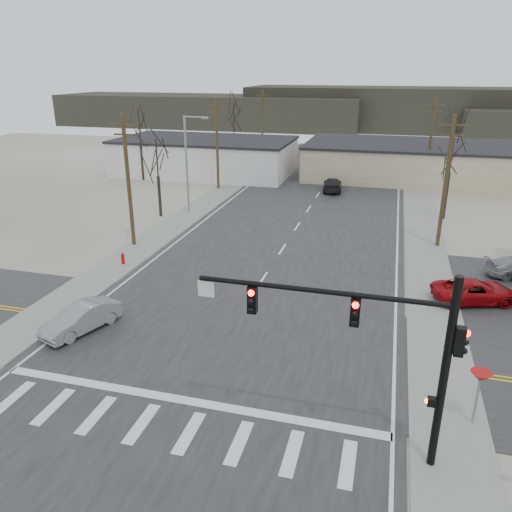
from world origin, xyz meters
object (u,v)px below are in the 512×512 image
(sedan_crossing, at_px, (81,318))
(car_far_a, at_px, (332,185))
(traffic_signal_mast, at_px, (387,341))
(fire_hydrant, at_px, (123,259))
(car_far_b, at_px, (330,147))
(car_parked_red, at_px, (475,291))

(sedan_crossing, relative_size, car_far_a, 0.88)
(traffic_signal_mast, xyz_separation_m, fire_hydrant, (-18.09, 14.20, -4.22))
(fire_hydrant, relative_size, car_far_b, 0.21)
(traffic_signal_mast, xyz_separation_m, car_far_b, (-10.50, 68.04, -3.93))
(traffic_signal_mast, distance_m, fire_hydrant, 23.39)
(car_far_a, bearing_deg, fire_hydrant, 59.88)
(traffic_signal_mast, bearing_deg, fire_hydrant, 141.87)
(car_far_b, bearing_deg, car_parked_red, -84.34)
(car_far_b, height_order, car_parked_red, car_far_b)
(car_far_a, height_order, car_far_b, car_far_a)
(car_far_a, bearing_deg, sedan_crossing, 69.55)
(sedan_crossing, height_order, car_far_a, sedan_crossing)
(fire_hydrant, relative_size, car_far_a, 0.18)
(traffic_signal_mast, bearing_deg, sedan_crossing, 161.62)
(fire_hydrant, height_order, sedan_crossing, sedan_crossing)
(fire_hydrant, distance_m, sedan_crossing, 9.48)
(traffic_signal_mast, height_order, car_far_a, traffic_signal_mast)
(sedan_crossing, bearing_deg, car_far_a, 95.94)
(fire_hydrant, bearing_deg, sedan_crossing, -73.45)
(car_far_a, height_order, car_parked_red, car_far_a)
(car_far_a, relative_size, car_parked_red, 1.01)
(car_far_b, bearing_deg, fire_hydrant, -108.48)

